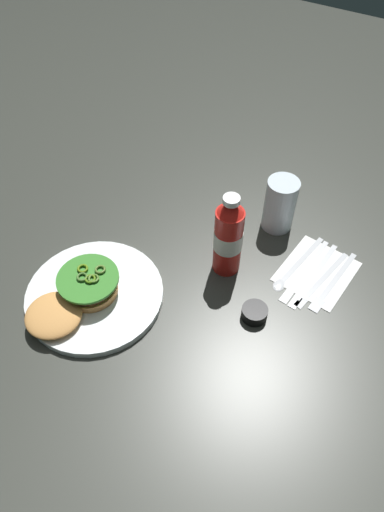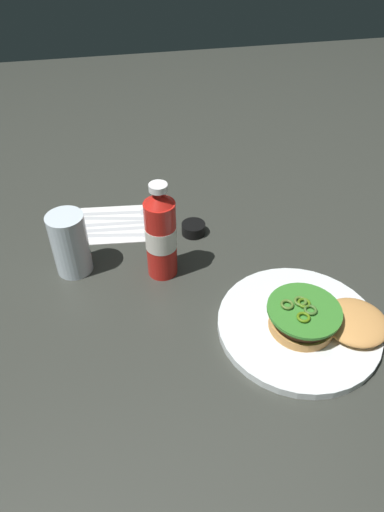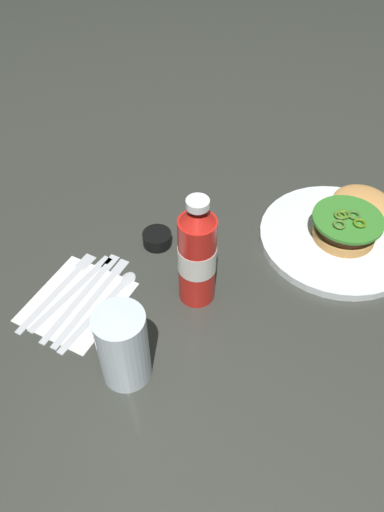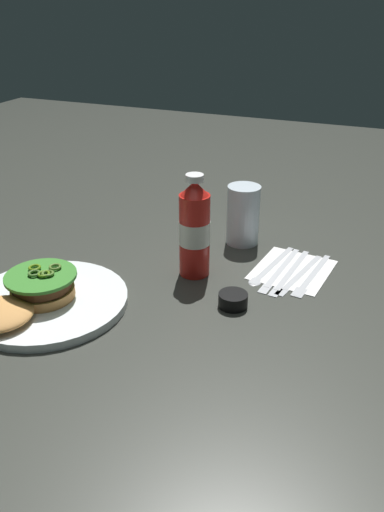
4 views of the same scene
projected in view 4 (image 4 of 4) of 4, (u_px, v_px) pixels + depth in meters
ground_plane at (148, 283)px, 1.03m from camera, size 3.00×3.00×0.00m
dinner_plate at (48, 301)px, 0.96m from camera, size 0.29×0.29×0.02m
burger_sandwich at (27, 295)px, 0.92m from camera, size 0.21×0.14×0.05m
ketchup_bottle at (195, 230)px, 1.02m from camera, size 0.06×0.06×0.21m
water_glass at (243, 215)px, 1.17m from camera, size 0.07×0.07×0.13m
condiment_cup at (233, 300)px, 0.95m from camera, size 0.05×0.05×0.03m
napkin at (293, 269)px, 1.08m from camera, size 0.18×0.16×0.00m
spoon_utensil at (267, 269)px, 1.07m from camera, size 0.19×0.05×0.00m
table_knife at (278, 271)px, 1.07m from camera, size 0.21×0.04×0.00m
butter_knife at (288, 274)px, 1.06m from camera, size 0.21×0.04×0.00m
steak_knife at (298, 276)px, 1.05m from camera, size 0.19×0.06×0.00m
fork_utensil at (310, 277)px, 1.04m from camera, size 0.20×0.04×0.00m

